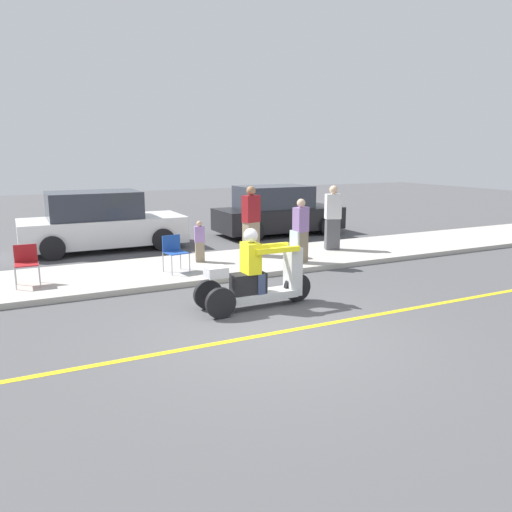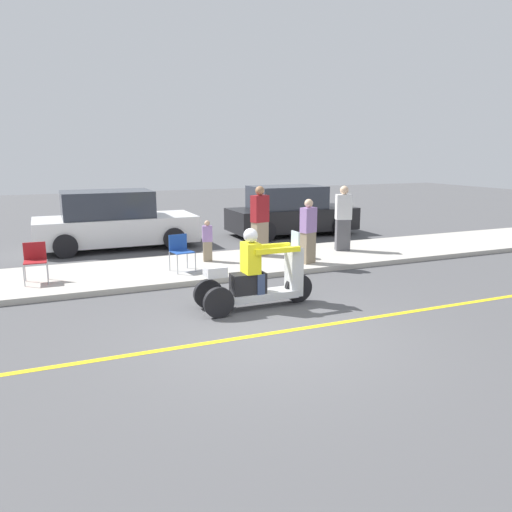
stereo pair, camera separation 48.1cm
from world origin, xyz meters
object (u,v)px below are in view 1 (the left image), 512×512
object	(u,v)px
parked_car_lot_far	(101,223)
spectator_far_back	(301,232)
spectator_mid_group	(200,242)
folding_chair_set_back	(174,250)
motorcycle_trike	(256,279)
folding_chair_curbside	(26,261)
spectator_with_child	(251,222)
spectator_near_curb	(333,219)
parked_car_lot_center	(277,212)

from	to	relation	value
parked_car_lot_far	spectator_far_back	bearing A→B (deg)	-48.72
spectator_mid_group	folding_chair_set_back	world-z (taller)	spectator_mid_group
motorcycle_trike	spectator_mid_group	bearing A→B (deg)	86.40
motorcycle_trike	folding_chair_set_back	distance (m)	2.96
spectator_mid_group	folding_chair_curbside	distance (m)	3.94
spectator_mid_group	parked_car_lot_far	bearing A→B (deg)	118.20
motorcycle_trike	spectator_far_back	xyz separation A→B (m)	(2.40, 2.42, 0.34)
folding_chair_curbside	spectator_with_child	bearing A→B (deg)	7.12
motorcycle_trike	spectator_near_curb	world-z (taller)	spectator_near_curb
motorcycle_trike	spectator_far_back	size ratio (longest dim) A/B	1.42
folding_chair_curbside	motorcycle_trike	bearing A→B (deg)	-39.90
spectator_near_curb	folding_chair_set_back	distance (m)	4.78
spectator_far_back	parked_car_lot_center	xyz separation A→B (m)	(1.91, 4.66, -0.10)
motorcycle_trike	parked_car_lot_center	world-z (taller)	parked_car_lot_center
spectator_with_child	folding_chair_set_back	bearing A→B (deg)	-159.77
spectator_with_child	folding_chair_curbside	xyz separation A→B (m)	(-5.39, -0.67, -0.37)
folding_chair_set_back	spectator_mid_group	bearing A→B (deg)	39.08
folding_chair_set_back	parked_car_lot_far	distance (m)	4.17
spectator_with_child	parked_car_lot_center	world-z (taller)	spectator_with_child
spectator_mid_group	folding_chair_set_back	bearing A→B (deg)	-140.92
spectator_with_child	spectator_mid_group	bearing A→B (deg)	-173.90
spectator_mid_group	spectator_near_curb	bearing A→B (deg)	-1.71
spectator_with_child	spectator_near_curb	bearing A→B (deg)	-6.58
folding_chair_curbside	parked_car_lot_far	world-z (taller)	parked_car_lot_far
spectator_mid_group	motorcycle_trike	bearing A→B (deg)	-93.60
folding_chair_curbside	parked_car_lot_center	xyz separation A→B (m)	(7.99, 4.01, 0.15)
folding_chair_curbside	parked_car_lot_far	size ratio (longest dim) A/B	0.18
folding_chair_set_back	spectator_near_curb	bearing A→B (deg)	7.17
spectator_with_child	folding_chair_curbside	distance (m)	5.45
motorcycle_trike	parked_car_lot_center	xyz separation A→B (m)	(4.31, 7.08, 0.24)
spectator_near_curb	spectator_far_back	bearing A→B (deg)	-147.74
spectator_with_child	spectator_mid_group	world-z (taller)	spectator_with_child
spectator_mid_group	parked_car_lot_center	distance (m)	5.37
folding_chair_set_back	folding_chair_curbside	bearing A→B (deg)	176.33
spectator_far_back	spectator_with_child	distance (m)	1.51
spectator_with_child	parked_car_lot_far	bearing A→B (deg)	135.76
spectator_with_child	parked_car_lot_center	size ratio (longest dim) A/B	0.42
folding_chair_curbside	folding_chair_set_back	bearing A→B (deg)	-3.67
spectator_mid_group	parked_car_lot_center	size ratio (longest dim) A/B	0.24
spectator_with_child	parked_car_lot_center	distance (m)	4.23
motorcycle_trike	parked_car_lot_center	bearing A→B (deg)	58.70
parked_car_lot_center	spectator_mid_group	bearing A→B (deg)	-139.47
folding_chair_set_back	parked_car_lot_center	world-z (taller)	parked_car_lot_center
folding_chair_curbside	parked_car_lot_center	bearing A→B (deg)	26.62
spectator_far_back	parked_car_lot_far	xyz separation A→B (m)	(-3.97, 4.53, -0.09)
spectator_near_curb	spectator_with_child	bearing A→B (deg)	173.42
motorcycle_trike	folding_chair_curbside	size ratio (longest dim) A/B	2.71
spectator_far_back	spectator_near_curb	world-z (taller)	spectator_near_curb
motorcycle_trike	spectator_far_back	world-z (taller)	spectator_far_back
parked_car_lot_center	spectator_far_back	bearing A→B (deg)	-112.23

